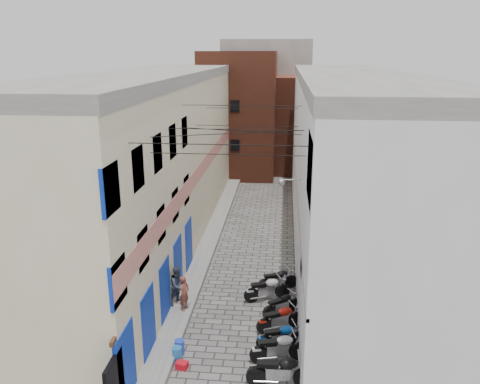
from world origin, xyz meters
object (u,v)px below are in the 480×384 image
(motorcycle_d, at_px, (280,317))
(person_a, at_px, (184,293))
(water_jug_far, at_px, (180,347))
(water_jug_near, at_px, (177,354))
(motorcycle_a, at_px, (280,369))
(motorcycle_b, at_px, (279,346))
(person_b, at_px, (178,285))
(red_crate, at_px, (182,365))
(motorcycle_g, at_px, (278,278))
(motorcycle_e, at_px, (282,303))
(motorcycle_c, at_px, (281,335))
(motorcycle_f, at_px, (267,288))

(motorcycle_d, distance_m, person_a, 3.81)
(water_jug_far, bearing_deg, water_jug_near, -90.00)
(motorcycle_a, height_order, water_jug_far, motorcycle_a)
(motorcycle_a, height_order, motorcycle_b, motorcycle_a)
(person_b, bearing_deg, red_crate, -129.66)
(motorcycle_b, relative_size, water_jug_near, 3.81)
(motorcycle_g, relative_size, water_jug_near, 3.52)
(motorcycle_e, xyz_separation_m, person_b, (-4.13, 0.08, 0.55))
(motorcycle_a, xyz_separation_m, water_jug_far, (-3.45, 1.30, -0.35))
(motorcycle_a, bearing_deg, person_a, -137.08)
(motorcycle_a, height_order, person_b, person_b)
(motorcycle_c, xyz_separation_m, water_jug_far, (-3.45, -0.67, -0.25))
(motorcycle_c, height_order, water_jug_far, motorcycle_c)
(motorcycle_c, relative_size, water_jug_far, 3.38)
(motorcycle_f, bearing_deg, water_jug_far, -56.45)
(motorcycle_e, xyz_separation_m, red_crate, (-3.21, -3.59, -0.38))
(motorcycle_a, distance_m, motorcycle_f, 5.26)
(water_jug_near, bearing_deg, water_jug_far, 90.00)
(motorcycle_g, xyz_separation_m, person_b, (-3.94, -1.97, 0.52))
(water_jug_near, xyz_separation_m, red_crate, (0.24, -0.36, -0.14))
(motorcycle_d, xyz_separation_m, red_crate, (-3.15, -2.53, -0.42))
(motorcycle_b, bearing_deg, person_b, -140.44)
(motorcycle_g, relative_size, water_jug_far, 3.43)
(water_jug_near, bearing_deg, person_b, 101.71)
(motorcycle_d, relative_size, motorcycle_e, 1.08)
(motorcycle_a, height_order, red_crate, motorcycle_a)
(motorcycle_a, relative_size, motorcycle_f, 1.08)
(motorcycle_f, distance_m, person_a, 3.50)
(motorcycle_b, xyz_separation_m, motorcycle_e, (0.08, 2.90, -0.07))
(red_crate, bearing_deg, motorcycle_a, -9.84)
(motorcycle_g, bearing_deg, motorcycle_f, -45.50)
(motorcycle_b, height_order, motorcycle_g, motorcycle_b)
(water_jug_far, bearing_deg, motorcycle_b, -0.98)
(motorcycle_c, height_order, motorcycle_e, motorcycle_c)
(motorcycle_b, distance_m, water_jug_far, 3.38)
(red_crate, bearing_deg, motorcycle_d, 38.72)
(motorcycle_c, xyz_separation_m, person_b, (-4.13, 2.25, 0.53))
(motorcycle_b, distance_m, motorcycle_c, 0.74)
(water_jug_near, bearing_deg, motorcycle_c, 17.01)
(person_a, bearing_deg, water_jug_far, -152.34)
(motorcycle_d, bearing_deg, motorcycle_c, -22.44)
(motorcycle_c, bearing_deg, motorcycle_d, 166.05)
(water_jug_far, bearing_deg, motorcycle_d, 27.66)
(motorcycle_c, height_order, person_b, person_b)
(motorcycle_b, xyz_separation_m, red_crate, (-3.13, -0.69, -0.45))
(person_b, bearing_deg, motorcycle_c, -82.39)
(motorcycle_c, bearing_deg, motorcycle_e, 163.21)
(person_b, xyz_separation_m, red_crate, (0.93, -3.67, -0.93))
(motorcycle_a, distance_m, motorcycle_g, 6.20)
(motorcycle_c, distance_m, person_a, 4.21)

